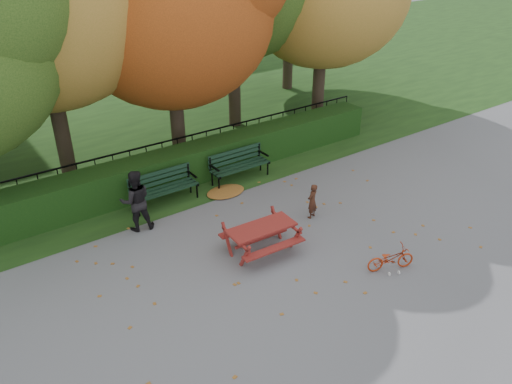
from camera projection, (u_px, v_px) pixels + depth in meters
ground at (289, 251)px, 11.42m from camera, size 90.00×90.00×0.00m
grass_strip at (84, 97)px, 21.41m from camera, size 90.00×90.00×0.00m
hedge at (191, 163)px, 14.39m from camera, size 13.00×0.90×1.00m
iron_fence at (178, 153)px, 14.94m from camera, size 14.00×0.04×1.02m
bench_left at (163, 185)px, 13.14m from camera, size 1.80×0.57×0.88m
bench_right at (238, 163)px, 14.37m from camera, size 1.80×0.57×0.88m
picnic_table at (261, 232)px, 11.16m from camera, size 1.61×1.33×0.75m
leaf_pile at (226, 192)px, 13.85m from camera, size 1.25×0.98×0.08m
leaf_scatter at (281, 245)px, 11.63m from camera, size 9.00×5.70×0.01m
child at (312, 201)px, 12.51m from camera, size 0.39×0.32×0.93m
adult at (136, 201)px, 11.89m from camera, size 0.88×0.76×1.55m
bicycle at (391, 258)px, 10.69m from camera, size 1.13×0.74×0.56m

